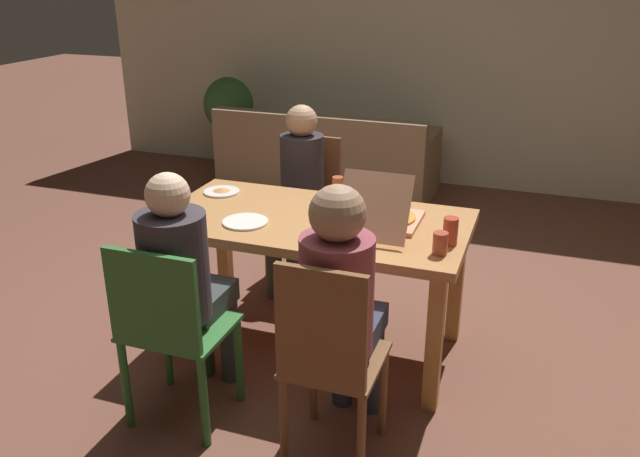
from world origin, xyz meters
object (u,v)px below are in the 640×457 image
Objects in this scene: person_0 at (342,298)px; chair_1 at (169,327)px; drinking_glass_2 at (338,188)px; couch at (328,163)px; plate_1 at (245,222)px; dining_table at (314,235)px; potted_plant at (229,117)px; drinking_glass_1 at (450,231)px; person_1 at (183,275)px; pizza_box_0 at (384,217)px; chair_2 at (307,204)px; chair_0 at (329,357)px; plate_0 at (221,191)px; drinking_glass_0 at (440,243)px; person_2 at (298,184)px.

chair_1 is (-0.76, -0.14, -0.21)m from person_0.
drinking_glass_2 is 2.43m from couch.
dining_table is at bearing 31.05° from plate_1.
drinking_glass_1 is at bearing -47.30° from potted_plant.
person_1 is 3.76m from potted_plant.
pizza_box_0 is (-0.01, 0.74, 0.09)m from person_0.
person_0 reaches higher than potted_plant.
drinking_glass_2 is at bearing -54.46° from chair_2.
pizza_box_0 is (0.74, 0.88, 0.30)m from chair_1.
chair_0 is 3.62m from couch.
plate_0 is at bearing 106.87° from person_1.
person_1 is 11.40× the size of drinking_glass_0.
couch is (-1.49, 2.77, -0.54)m from drinking_glass_0.
pizza_box_0 is at bearing -50.08° from potted_plant.
chair_2 is 1.17m from pizza_box_0.
person_2 is 9.07× the size of drinking_glass_2.
person_0 is at bearing -89.07° from pizza_box_0.
couch is at bearing 107.32° from dining_table.
plate_1 reaches higher than dining_table.
drinking_glass_2 is (0.33, 0.51, 0.06)m from plate_1.
person_1 is at bearing 90.00° from chair_1.
pizza_box_0 is at bearing -9.87° from plate_0.
drinking_glass_2 is (-0.36, 1.20, 0.29)m from chair_0.
chair_1 is 1.37m from drinking_glass_1.
dining_table is 0.81m from person_2.
person_2 reaches higher than drinking_glass_0.
chair_2 is 2.40m from potted_plant.
person_2 is 1.91m from couch.
chair_2 is at bearing 131.04° from pizza_box_0.
pizza_box_0 is 3.85× the size of drinking_glass_1.
dining_table is at bearing -62.67° from person_2.
person_0 is at bearing -62.20° from person_2.
drinking_glass_1 is 3.87m from potted_plant.
chair_1 is 1.78× the size of pizza_box_0.
person_0 reaches higher than person_1.
chair_2 is (0.00, 1.58, -0.20)m from person_1.
drinking_glass_2 is at bearing 85.13° from dining_table.
drinking_glass_0 is (1.07, -0.95, 0.13)m from person_2.
potted_plant reaches higher than plate_0.
pizza_box_0 is at bearing 3.67° from dining_table.
chair_1 is 0.24m from person_1.
person_0 is 0.80m from chair_1.
person_0 is 0.58m from drinking_glass_0.
drinking_glass_2 is at bearing 148.55° from drinking_glass_1.
plate_0 is (-0.65, 0.20, 0.11)m from dining_table.
plate_0 is at bearing -118.05° from person_2.
potted_plant is (-1.52, 3.59, 0.08)m from chair_1.
chair_2 reaches higher than plate_1.
couch is at bearing 97.07° from chair_1.
chair_1 is at bearing -169.35° from person_0.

